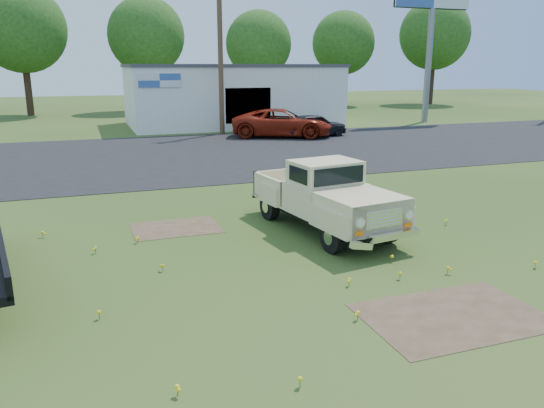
{
  "coord_description": "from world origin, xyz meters",
  "views": [
    {
      "loc": [
        -4.06,
        -9.58,
        4.04
      ],
      "look_at": [
        -0.28,
        1.0,
        1.1
      ],
      "focal_mm": 35.0,
      "sensor_mm": 36.0,
      "label": 1
    }
  ],
  "objects_px": {
    "red_pickup": "(282,123)",
    "dark_sedan": "(314,125)",
    "vintage_pickup_truck": "(325,196)",
    "billboard": "(433,0)"
  },
  "relations": [
    {
      "from": "red_pickup",
      "to": "dark_sedan",
      "type": "relative_size",
      "value": 1.48
    },
    {
      "from": "red_pickup",
      "to": "dark_sedan",
      "type": "height_order",
      "value": "red_pickup"
    },
    {
      "from": "vintage_pickup_truck",
      "to": "dark_sedan",
      "type": "height_order",
      "value": "vintage_pickup_truck"
    },
    {
      "from": "vintage_pickup_truck",
      "to": "red_pickup",
      "type": "xyz_separation_m",
      "value": [
        5.45,
        17.34,
        -0.09
      ]
    },
    {
      "from": "billboard",
      "to": "red_pickup",
      "type": "distance_m",
      "value": 15.85
    },
    {
      "from": "billboard",
      "to": "vintage_pickup_truck",
      "type": "distance_m",
      "value": 29.71
    },
    {
      "from": "vintage_pickup_truck",
      "to": "dark_sedan",
      "type": "relative_size",
      "value": 1.26
    },
    {
      "from": "billboard",
      "to": "red_pickup",
      "type": "xyz_separation_m",
      "value": [
        -13.04,
        -4.62,
        -7.73
      ]
    },
    {
      "from": "red_pickup",
      "to": "billboard",
      "type": "bearing_deg",
      "value": -46.93
    },
    {
      "from": "red_pickup",
      "to": "vintage_pickup_truck",
      "type": "bearing_deg",
      "value": -173.88
    }
  ]
}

